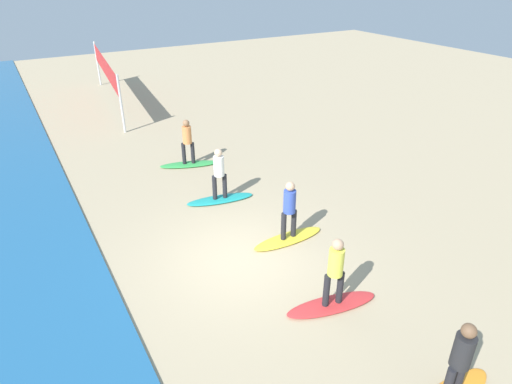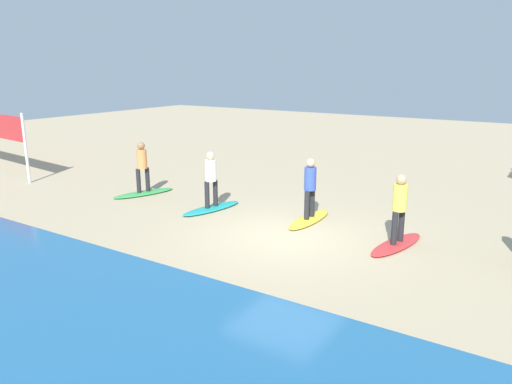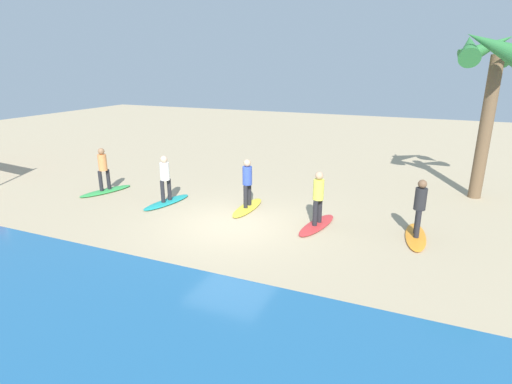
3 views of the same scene
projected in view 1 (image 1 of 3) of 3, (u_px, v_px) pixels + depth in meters
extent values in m
plane|color=tan|center=(241.00, 259.00, 11.07)|extent=(60.00, 60.00, 0.00)
cylinder|color=#232328|center=(459.00, 377.00, 7.37)|extent=(0.14, 0.14, 0.78)
cylinder|color=#262628|center=(463.00, 351.00, 6.96)|extent=(0.32, 0.32, 0.62)
sphere|color=brown|center=(469.00, 331.00, 6.76)|extent=(0.24, 0.24, 0.24)
ellipsoid|color=red|center=(332.00, 305.00, 9.54)|extent=(0.95, 2.17, 0.09)
cylinder|color=#232328|center=(326.00, 291.00, 9.29)|extent=(0.14, 0.14, 0.78)
cylinder|color=#232328|center=(340.00, 287.00, 9.39)|extent=(0.14, 0.14, 0.78)
cylinder|color=#E0E04C|center=(336.00, 262.00, 9.02)|extent=(0.32, 0.32, 0.62)
sphere|color=tan|center=(338.00, 245.00, 8.82)|extent=(0.24, 0.24, 0.24)
ellipsoid|color=yellow|center=(288.00, 239.00, 11.81)|extent=(0.58, 2.10, 0.09)
cylinder|color=#232328|center=(284.00, 226.00, 11.53)|extent=(0.14, 0.14, 0.78)
cylinder|color=#232328|center=(294.00, 223.00, 11.68)|extent=(0.14, 0.14, 0.78)
cylinder|color=#334CAD|center=(290.00, 201.00, 11.28)|extent=(0.32, 0.32, 0.62)
sphere|color=tan|center=(290.00, 186.00, 11.08)|extent=(0.24, 0.24, 0.24)
ellipsoid|color=teal|center=(220.00, 199.00, 13.74)|extent=(0.94, 2.17, 0.09)
cylinder|color=#232328|center=(215.00, 188.00, 13.49)|extent=(0.14, 0.14, 0.78)
cylinder|color=#232328|center=(225.00, 186.00, 13.59)|extent=(0.14, 0.14, 0.78)
cylinder|color=white|center=(219.00, 166.00, 13.22)|extent=(0.32, 0.32, 0.62)
sphere|color=beige|center=(218.00, 153.00, 13.02)|extent=(0.24, 0.24, 0.24)
ellipsoid|color=green|center=(189.00, 164.00, 16.09)|extent=(1.19, 2.17, 0.09)
cylinder|color=#232328|center=(184.00, 154.00, 15.86)|extent=(0.14, 0.14, 0.78)
cylinder|color=#232328|center=(193.00, 153.00, 15.92)|extent=(0.14, 0.14, 0.78)
cylinder|color=#E58C4C|center=(187.00, 135.00, 15.57)|extent=(0.32, 0.32, 0.62)
sphere|color=#9E704C|center=(186.00, 123.00, 15.37)|extent=(0.24, 0.24, 0.24)
cylinder|color=silver|center=(121.00, 104.00, 18.64)|extent=(0.10, 0.10, 2.50)
cylinder|color=silver|center=(97.00, 64.00, 25.93)|extent=(0.10, 0.10, 2.50)
cube|color=red|center=(105.00, 67.00, 21.98)|extent=(8.95, 1.03, 0.90)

